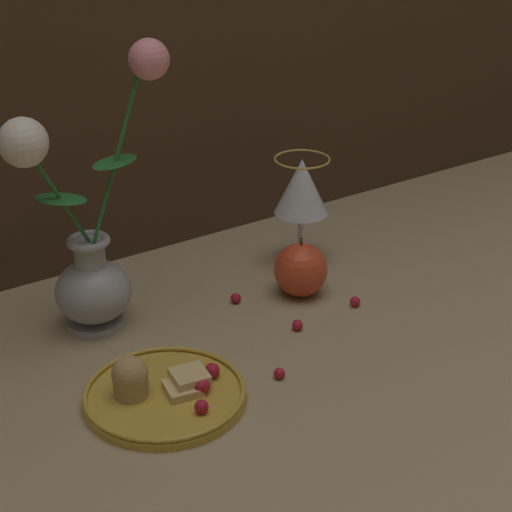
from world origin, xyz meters
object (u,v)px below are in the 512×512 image
wine_glass (301,190)px  plate_with_pastries (161,391)px  apple_beside_vase (301,270)px  vase (88,246)px

wine_glass → plate_with_pastries: bearing=-150.4°
apple_beside_vase → plate_with_pastries: bearing=-157.9°
vase → wine_glass: (0.34, 0.00, 0.00)m
vase → apple_beside_vase: (0.28, -0.08, -0.08)m
plate_with_pastries → wine_glass: size_ratio=1.12×
plate_with_pastries → wine_glass: bearing=29.6°
vase → plate_with_pastries: (-0.01, -0.20, -0.11)m
plate_with_pastries → apple_beside_vase: size_ratio=2.15×
vase → apple_beside_vase: 0.31m
wine_glass → vase: bearing=-180.0°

